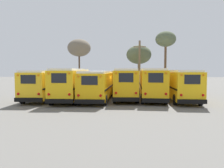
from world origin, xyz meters
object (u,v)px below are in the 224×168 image
at_px(school_bus_3, 125,82).
at_px(bare_tree_0, 166,40).
at_px(school_bus_5, 179,84).
at_px(school_bus_0, 46,83).
at_px(bare_tree_2, 79,48).
at_px(school_bus_4, 151,83).
at_px(utility_pole, 139,65).
at_px(bare_tree_1, 139,55).
at_px(school_bus_2, 98,84).
at_px(school_bus_1, 72,83).

bearing_deg(school_bus_3, bare_tree_0, 56.24).
relative_size(school_bus_3, school_bus_5, 0.94).
relative_size(school_bus_5, bare_tree_0, 1.17).
relative_size(school_bus_0, bare_tree_2, 1.09).
bearing_deg(school_bus_5, school_bus_4, 168.69).
height_order(school_bus_0, school_bus_5, school_bus_5).
bearing_deg(utility_pole, bare_tree_1, 88.46).
height_order(school_bus_3, school_bus_5, school_bus_3).
relative_size(bare_tree_0, bare_tree_2, 1.02).
bearing_deg(school_bus_5, school_bus_3, 174.41).
bearing_deg(school_bus_4, bare_tree_0, 70.65).
height_order(school_bus_4, school_bus_5, school_bus_4).
xyz_separation_m(school_bus_2, bare_tree_0, (8.80, 10.08, 5.90)).
relative_size(school_bus_3, bare_tree_2, 1.11).
relative_size(school_bus_1, school_bus_2, 1.07).
distance_m(school_bus_3, school_bus_4, 2.83).
bearing_deg(school_bus_1, bare_tree_1, 57.49).
relative_size(school_bus_3, utility_pole, 1.30).
bearing_deg(bare_tree_1, school_bus_0, -131.23).
xyz_separation_m(school_bus_0, bare_tree_0, (14.46, 9.73, 5.85)).
distance_m(school_bus_1, utility_pole, 12.48).
distance_m(school_bus_0, school_bus_3, 8.54).
xyz_separation_m(school_bus_1, bare_tree_0, (11.63, 9.86, 5.76)).
bearing_deg(bare_tree_0, school_bus_2, -131.12).
bearing_deg(school_bus_2, school_bus_0, 176.46).
height_order(school_bus_5, bare_tree_2, bare_tree_2).
relative_size(school_bus_3, school_bus_4, 0.94).
relative_size(school_bus_0, school_bus_5, 0.92).
relative_size(school_bus_0, school_bus_1, 0.90).
bearing_deg(school_bus_4, school_bus_2, -168.29).
xyz_separation_m(school_bus_0, utility_pole, (10.63, 9.39, 2.18)).
height_order(utility_pole, bare_tree_0, bare_tree_0).
xyz_separation_m(school_bus_1, school_bus_2, (2.83, -0.22, -0.13)).
xyz_separation_m(school_bus_3, school_bus_4, (2.83, 0.01, -0.01)).
bearing_deg(school_bus_4, bare_tree_1, 93.16).
relative_size(school_bus_1, school_bus_5, 1.02).
xyz_separation_m(school_bus_3, bare_tree_2, (-8.21, 15.10, 5.32)).
height_order(school_bus_1, bare_tree_1, bare_tree_1).
distance_m(school_bus_1, school_bus_4, 8.56).
bearing_deg(bare_tree_2, school_bus_3, -61.46).
bearing_deg(bare_tree_2, utility_pole, -32.25).
relative_size(school_bus_2, bare_tree_1, 1.39).
height_order(school_bus_1, bare_tree_2, bare_tree_2).
height_order(school_bus_1, school_bus_5, school_bus_1).
relative_size(school_bus_1, utility_pole, 1.41).
xyz_separation_m(school_bus_5, utility_pole, (-3.54, 9.13, 2.17)).
bearing_deg(school_bus_3, school_bus_5, -5.59).
distance_m(school_bus_0, school_bus_2, 5.68).
height_order(school_bus_5, bare_tree_0, bare_tree_0).
bearing_deg(bare_tree_0, bare_tree_1, 146.38).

